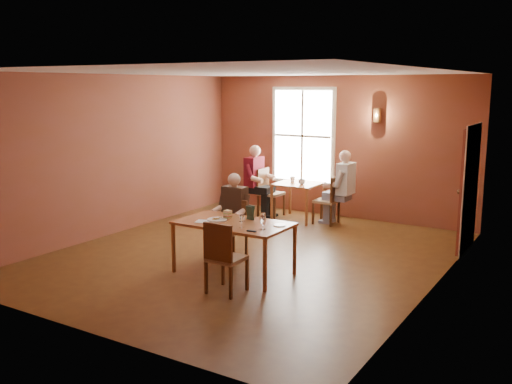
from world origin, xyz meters
The scene contains 30 objects.
ground centered at (0.00, 0.00, 0.00)m, with size 6.00×7.00×0.01m, color brown.
wall_back centered at (0.00, 3.50, 1.50)m, with size 6.00×0.04×3.00m, color brown.
wall_front centered at (0.00, -3.50, 1.50)m, with size 6.00×0.04×3.00m, color brown.
wall_left centered at (-3.00, 0.00, 1.50)m, with size 0.04×7.00×3.00m, color brown.
wall_right centered at (3.00, 0.00, 1.50)m, with size 0.04×7.00×3.00m, color brown.
ceiling centered at (0.00, 0.00, 3.00)m, with size 6.00×7.00×0.04m, color white.
window centered at (-0.80, 3.45, 1.70)m, with size 1.36×0.10×1.96m, color white.
door centered at (2.94, 2.30, 1.05)m, with size 0.12×1.04×2.10m, color maroon.
wall_sconce centered at (0.90, 3.40, 2.20)m, with size 0.16×0.16×0.28m, color brown.
main_table centered at (0.27, -0.87, 0.40)m, with size 1.69×0.95×0.79m, color brown, non-canonical shape.
chair_diner_main centered at (-0.23, -0.22, 0.47)m, with size 0.41×0.41×0.94m, color #4F2A1B, non-canonical shape.
diner_main centered at (-0.23, -0.25, 0.66)m, with size 0.53×0.53×1.32m, color #332116, non-canonical shape.
chair_empty centered at (0.63, -1.59, 0.50)m, with size 0.44×0.44×1.01m, color #3E1F0F, non-canonical shape.
plate_food centered at (-0.01, -0.90, 0.81)m, with size 0.30×0.30×0.04m, color white.
sandwich centered at (0.09, -0.77, 0.85)m, with size 0.10×0.10×0.12m, color tan.
goblet_a centered at (0.73, -0.80, 0.89)m, with size 0.08×0.08×0.20m, color white, non-canonical shape.
goblet_b centered at (0.87, -1.03, 0.90)m, with size 0.09×0.09×0.22m, color white, non-canonical shape.
goblet_c centered at (0.56, -1.09, 0.89)m, with size 0.08×0.08×0.20m, color white, non-canonical shape.
menu_stand centered at (0.40, -0.61, 0.90)m, with size 0.13×0.06×0.21m, color #1D3023.
knife centered at (0.19, -1.14, 0.79)m, with size 0.20×0.02×0.00m, color silver.
napkin centered at (-0.15, -1.08, 0.79)m, with size 0.20×0.20×0.01m, color white.
side_plate centered at (0.95, -0.69, 0.80)m, with size 0.18×0.18×0.01m, color white.
sunglasses centered at (0.79, -1.20, 0.80)m, with size 0.14×0.04×0.02m, color black.
second_table centered at (-0.52, 2.73, 0.39)m, with size 0.89×0.89×0.78m, color brown, non-canonical shape.
chair_diner_white centered at (0.13, 2.73, 0.49)m, with size 0.44×0.44×0.99m, color brown, non-canonical shape.
diner_white centered at (0.16, 2.73, 0.73)m, with size 0.59×0.59×1.47m, color white, non-canonical shape.
chair_diner_maroon centered at (-1.17, 2.73, 0.52)m, with size 0.46×0.46×1.03m, color #553312, non-canonical shape.
diner_maroon centered at (-1.20, 2.73, 0.74)m, with size 0.59×0.59×1.48m, color maroon, non-canonical shape.
cup_a centered at (-0.37, 2.60, 0.84)m, with size 0.14×0.14×0.11m, color silver.
cup_b centered at (-0.70, 2.82, 0.84)m, with size 0.11×0.11×0.11m, color white.
Camera 1 is at (4.87, -7.72, 2.80)m, focal length 40.00 mm.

